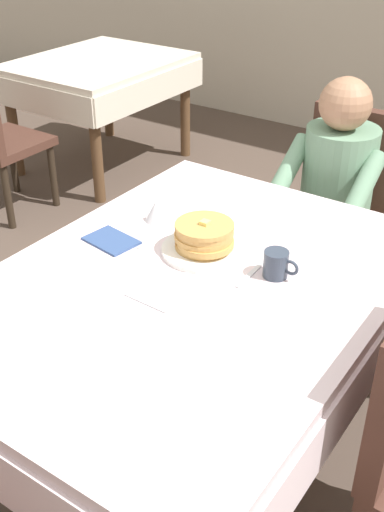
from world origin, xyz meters
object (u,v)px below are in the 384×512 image
dining_table_main (191,304)px  spoon_near_edge (146,303)px  syrup_pitcher (156,211)px  diner_person (334,186)px  knife_right_of_plate (253,272)px  cup_coffee (277,264)px  chair_diner (344,202)px  fork_left_of_plate (154,237)px  plate_breakfast (205,250)px  breakfast_stack (205,236)px  background_table_far (99,77)px

dining_table_main → spoon_near_edge: (-0.04, -0.17, 0.09)m
syrup_pitcher → spoon_near_edge: bearing=-56.0°
diner_person → knife_right_of_plate: size_ratio=5.60×
dining_table_main → cup_coffee: bearing=39.2°
cup_coffee → chair_diner: bearing=100.0°
cup_coffee → fork_left_of_plate: 0.45m
plate_breakfast → breakfast_stack: (-0.00, 0.00, 0.05)m
syrup_pitcher → spoon_near_edge: size_ratio=0.53×
diner_person → breakfast_stack: (-0.08, -0.85, 0.13)m
syrup_pitcher → background_table_far: bearing=137.0°
plate_breakfast → diner_person: bearing=84.6°
diner_person → syrup_pitcher: diner_person is taller
diner_person → knife_right_of_plate: (0.11, -0.87, 0.07)m
breakfast_stack → syrup_pitcher: (-0.26, 0.08, -0.02)m
dining_table_main → fork_left_of_plate: (-0.25, 0.14, 0.09)m
dining_table_main → cup_coffee: (0.20, 0.16, 0.13)m
plate_breakfast → syrup_pitcher: syrup_pitcher is taller
chair_diner → spoon_near_edge: bearing=87.5°
diner_person → cup_coffee: bearing=101.7°
diner_person → spoon_near_edge: diner_person is taller
cup_coffee → knife_right_of_plate: bearing=-161.5°
fork_left_of_plate → background_table_far: fork_left_of_plate is taller
dining_table_main → fork_left_of_plate: size_ratio=8.47×
fork_left_of_plate → dining_table_main: bearing=-123.2°
cup_coffee → knife_right_of_plate: 0.08m
chair_diner → diner_person: diner_person is taller
chair_diner → breakfast_stack: (-0.08, -1.01, 0.27)m
diner_person → plate_breakfast: size_ratio=4.00×
knife_right_of_plate → diner_person: bearing=5.7°
plate_breakfast → spoon_near_edge: (0.02, -0.33, -0.01)m
syrup_pitcher → knife_right_of_plate: bearing=-12.7°
spoon_near_edge → syrup_pitcher: bearing=125.5°
diner_person → fork_left_of_plate: size_ratio=6.22×
plate_breakfast → knife_right_of_plate: 0.19m
dining_table_main → syrup_pitcher: (-0.32, 0.24, 0.13)m
dining_table_main → syrup_pitcher: 0.42m
dining_table_main → spoon_near_edge: 0.20m
background_table_far → cup_coffee: bearing=-36.9°
fork_left_of_plate → knife_right_of_plate: bearing=-93.4°
diner_person → background_table_far: (-2.03, 0.81, -0.05)m
breakfast_stack → knife_right_of_plate: bearing=-6.1°
chair_diner → dining_table_main: bearing=88.8°
plate_breakfast → breakfast_stack: bearing=168.3°
diner_person → fork_left_of_plate: 0.92m
cup_coffee → fork_left_of_plate: size_ratio=0.63×
diner_person → fork_left_of_plate: (-0.27, -0.87, 0.07)m
fork_left_of_plate → knife_right_of_plate: (0.38, 0.00, 0.00)m
diner_person → knife_right_of_plate: 0.88m
plate_breakfast → background_table_far: bearing=139.6°
dining_table_main → spoon_near_edge: size_ratio=10.16×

